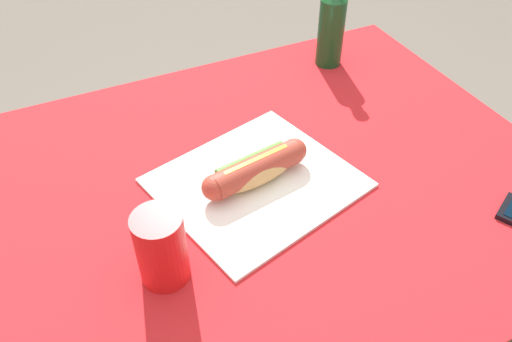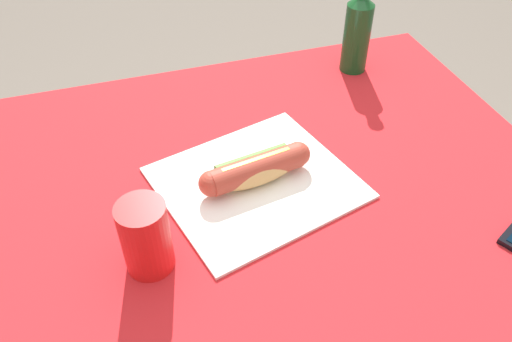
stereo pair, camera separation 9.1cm
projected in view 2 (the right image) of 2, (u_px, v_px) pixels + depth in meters
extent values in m
cylinder|color=brown|center=(90.00, 240.00, 1.34)|extent=(0.07, 0.07, 0.71)
cylinder|color=brown|center=(368.00, 177.00, 1.51)|extent=(0.07, 0.07, 0.71)
cube|color=brown|center=(280.00, 186.00, 0.95)|extent=(0.96, 0.79, 0.03)
cube|color=red|center=(280.00, 179.00, 0.94)|extent=(1.02, 0.85, 0.00)
cube|color=white|center=(256.00, 182.00, 0.93)|extent=(0.39, 0.36, 0.01)
ellipsoid|color=tan|center=(256.00, 171.00, 0.91)|extent=(0.17, 0.08, 0.05)
cylinder|color=#A83D2D|center=(256.00, 168.00, 0.91)|extent=(0.18, 0.07, 0.05)
sphere|color=#A83D2D|center=(298.00, 154.00, 0.93)|extent=(0.05, 0.05, 0.05)
sphere|color=#A83D2D|center=(211.00, 184.00, 0.88)|extent=(0.05, 0.05, 0.05)
cube|color=yellow|center=(256.00, 159.00, 0.89)|extent=(0.13, 0.03, 0.00)
cylinder|color=#4C7A2D|center=(252.00, 159.00, 0.91)|extent=(0.14, 0.04, 0.02)
cylinder|color=#14471E|center=(356.00, 38.00, 1.17)|extent=(0.06, 0.06, 0.16)
cylinder|color=red|center=(146.00, 237.00, 0.76)|extent=(0.07, 0.07, 0.12)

